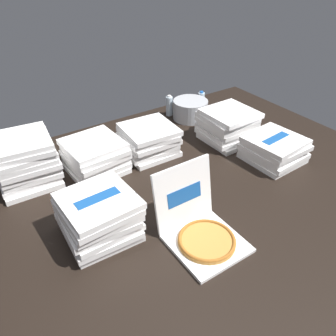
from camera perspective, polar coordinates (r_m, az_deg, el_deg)
The scene contains 12 objects.
ground_plane at distance 2.26m, azimuth 2.56°, elevation -3.90°, with size 3.20×2.40×0.02m, color black.
open_pizza_box at distance 1.88m, azimuth 5.53°, elevation -10.25°, with size 0.38×0.45×0.39m.
pizza_stack_center_far at distance 2.44m, azimuth -12.28°, elevation 2.01°, with size 0.41×0.42×0.22m.
pizza_stack_right_near at distance 2.59m, azimuth -3.38°, elevation 4.78°, with size 0.42×0.43×0.22m.
pizza_stack_center_near at distance 2.62m, azimuth 17.58°, elevation 3.07°, with size 0.41×0.42×0.19m.
pizza_stack_left_mid at distance 2.80m, azimuth 10.10°, elevation 7.12°, with size 0.41×0.41×0.26m.
pizza_stack_left_far at distance 2.43m, azimuth -23.09°, elevation 1.15°, with size 0.42×0.42×0.33m.
pizza_stack_left_near at distance 1.90m, azimuth -11.71°, elevation -8.11°, with size 0.41×0.40×0.26m.
ice_bucket at distance 3.14m, azimuth 3.81°, elevation 9.88°, with size 0.32×0.32×0.17m, color #B7BABF.
water_bottle_0 at distance 3.30m, azimuth 5.64°, elevation 11.17°, with size 0.06×0.06×0.20m.
water_bottle_1 at distance 3.19m, azimuth 0.22°, elevation 10.52°, with size 0.06×0.06×0.20m.
water_bottle_2 at distance 2.94m, azimuth 6.69°, elevation 8.02°, with size 0.06×0.06×0.20m.
Camera 1 is at (-1.07, -1.41, 1.39)m, focal length 35.88 mm.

